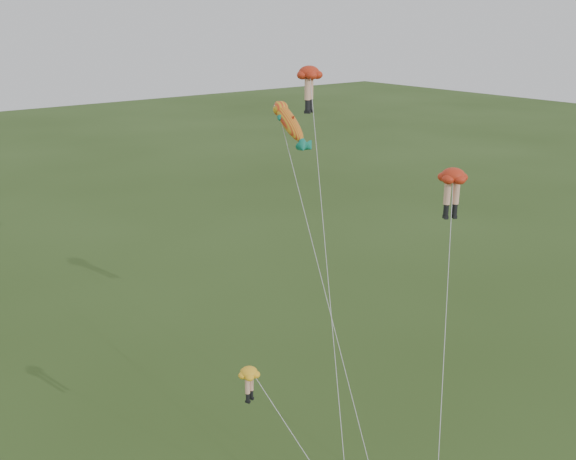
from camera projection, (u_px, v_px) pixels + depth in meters
legs_kite_red_high at (309, 80)px, 38.68m from camera, size 11.74×16.85×19.16m
legs_kite_red_mid at (453, 183)px, 33.33m from camera, size 8.49×7.29×14.52m
legs_kite_yellow at (254, 382)px, 27.68m from camera, size 3.27×5.71×7.63m
fish_kite at (289, 124)px, 34.74m from camera, size 5.27×14.54×17.84m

